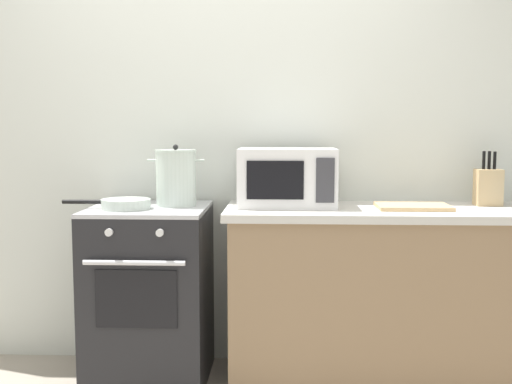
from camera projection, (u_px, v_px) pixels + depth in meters
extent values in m
cube|color=silver|center=(276.00, 141.00, 3.52)|extent=(4.40, 0.10, 2.50)
cube|color=#8C7051|center=(391.00, 300.00, 3.23)|extent=(1.64, 0.56, 0.88)
cube|color=beige|center=(393.00, 212.00, 3.19)|extent=(1.70, 0.60, 0.04)
cube|color=black|center=(150.00, 296.00, 3.27)|extent=(0.60, 0.60, 0.90)
cube|color=#B7B7BC|center=(149.00, 209.00, 3.22)|extent=(0.60, 0.60, 0.02)
cube|color=black|center=(136.00, 299.00, 2.96)|extent=(0.39, 0.01, 0.28)
cylinder|color=silver|center=(134.00, 263.00, 2.92)|extent=(0.48, 0.02, 0.02)
cylinder|color=silver|center=(109.00, 232.00, 2.92)|extent=(0.04, 0.02, 0.04)
cylinder|color=silver|center=(160.00, 233.00, 2.91)|extent=(0.04, 0.02, 0.04)
cylinder|color=silver|center=(176.00, 179.00, 3.26)|extent=(0.21, 0.21, 0.28)
cylinder|color=silver|center=(176.00, 151.00, 3.24)|extent=(0.21, 0.21, 0.01)
sphere|color=black|center=(176.00, 147.00, 3.24)|extent=(0.03, 0.03, 0.03)
cylinder|color=silver|center=(152.00, 160.00, 3.25)|extent=(0.05, 0.01, 0.01)
cylinder|color=silver|center=(199.00, 160.00, 3.24)|extent=(0.05, 0.01, 0.01)
cylinder|color=silver|center=(126.00, 204.00, 3.14)|extent=(0.25, 0.25, 0.05)
cylinder|color=black|center=(82.00, 202.00, 3.15)|extent=(0.20, 0.02, 0.02)
cube|color=white|center=(287.00, 177.00, 3.25)|extent=(0.50, 0.36, 0.30)
cube|color=black|center=(275.00, 180.00, 3.07)|extent=(0.28, 0.01, 0.19)
cube|color=#38383D|center=(325.00, 180.00, 3.06)|extent=(0.09, 0.01, 0.22)
cube|color=tan|center=(413.00, 207.00, 3.16)|extent=(0.36, 0.26, 0.02)
cube|color=tan|center=(488.00, 187.00, 3.27)|extent=(0.13, 0.10, 0.19)
cylinder|color=black|center=(484.00, 160.00, 3.26)|extent=(0.02, 0.02, 0.09)
cylinder|color=black|center=(489.00, 160.00, 3.26)|extent=(0.02, 0.02, 0.09)
cylinder|color=black|center=(495.00, 160.00, 3.25)|extent=(0.02, 0.02, 0.09)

